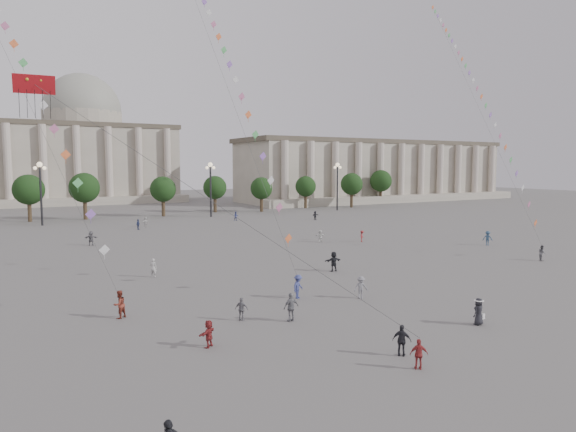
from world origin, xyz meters
TOP-DOWN VIEW (x-y plane):
  - ground at (0.00, 0.00)m, footprint 360.00×360.00m
  - hall_east at (75.00, 93.89)m, footprint 84.00×26.22m
  - hall_central at (0.00, 129.22)m, footprint 48.30×34.30m
  - tree_row at (0.00, 78.00)m, footprint 137.12×5.12m
  - lamp_post_mid_west at (-15.00, 70.00)m, footprint 2.00×0.90m
  - lamp_post_mid_east at (15.00, 70.00)m, footprint 2.00×0.90m
  - lamp_post_far_east at (45.00, 70.00)m, footprint 2.00×0.90m
  - person_crowd_0 at (-2.21, 56.53)m, footprint 0.93×0.99m
  - person_crowd_3 at (6.62, 15.04)m, footprint 1.76×0.58m
  - person_crowd_4 at (-0.37, 59.42)m, footprint 1.47×1.46m
  - person_crowd_6 at (2.72, 5.66)m, footprint 1.24×0.92m
  - person_crowd_7 at (15.67, 31.48)m, footprint 1.51×0.54m
  - person_crowd_8 at (20.55, 28.87)m, footprint 1.10×1.08m
  - person_crowd_9 at (29.81, 55.14)m, footprint 1.59×0.83m
  - person_crowd_12 at (-11.13, 43.19)m, footprint 1.75×1.13m
  - person_crowd_13 at (-9.06, 20.87)m, footprint 0.74×0.71m
  - person_crowd_14 at (32.56, 18.75)m, footprint 1.32×1.32m
  - person_crowd_18 at (-4.69, 3.29)m, footprint 1.12×0.52m
  - person_crowd_21 at (16.41, 60.94)m, footprint 0.93×0.79m
  - tourist_0 at (-3.04, -6.61)m, footprint 0.96×0.79m
  - tourist_1 at (-2.57, -4.84)m, footprint 0.96×1.01m
  - tourist_2 at (-11.02, 1.41)m, footprint 1.40×1.23m
  - tourist_3 at (-7.42, 5.01)m, footprint 0.90×0.88m
  - kite_flyer_0 at (-14.25, 9.40)m, footprint 1.14×1.07m
  - kite_flyer_1 at (-1.39, 8.05)m, footprint 1.35×1.19m
  - kite_flyer_2 at (29.00, 8.83)m, footprint 0.98×1.02m
  - hat_person at (5.31, -3.13)m, footprint 0.93×0.71m
  - dragon_kite at (-18.53, 7.83)m, footprint 8.99×7.64m
  - kite_train_mid at (0.56, 33.34)m, footprint 4.39×47.46m
  - kite_train_east at (39.99, 28.78)m, footprint 21.15×37.29m

SIDE VIEW (x-z plane):
  - ground at x=0.00m, z-range 0.00..0.00m
  - tourist_3 at x=-7.42m, z-range 0.00..1.51m
  - person_crowd_8 at x=20.55m, z-range 0.00..1.52m
  - tourist_0 at x=-3.04m, z-range 0.00..1.53m
  - tourist_2 at x=-11.02m, z-range 0.00..1.53m
  - person_crowd_7 at x=15.67m, z-range 0.00..1.60m
  - person_crowd_0 at x=-2.21m, z-range 0.00..1.64m
  - person_crowd_9 at x=29.81m, z-range 0.00..1.64m
  - kite_flyer_2 at x=29.00m, z-range 0.00..1.65m
  - person_crowd_21 at x=16.41m, z-range 0.00..1.68m
  - tourist_1 at x=-2.57m, z-range 0.00..1.69m
  - person_crowd_4 at x=-0.37m, z-range 0.00..1.70m
  - person_crowd_13 at x=-9.06m, z-range 0.00..1.71m
  - person_crowd_6 at x=2.72m, z-range 0.00..1.72m
  - hat_person at x=5.31m, z-range 0.04..1.75m
  - person_crowd_12 at x=-11.13m, z-range 0.00..1.81m
  - kite_flyer_1 at x=-1.39m, z-range 0.00..1.82m
  - person_crowd_14 at x=32.56m, z-range 0.00..1.84m
  - kite_flyer_0 at x=-14.25m, z-range 0.00..1.86m
  - person_crowd_18 at x=-4.69m, z-range 0.00..1.87m
  - person_crowd_3 at x=6.62m, z-range 0.00..1.89m
  - tree_row at x=0.00m, z-range 1.39..9.39m
  - lamp_post_mid_west at x=-15.00m, z-range 2.03..12.68m
  - lamp_post_mid_east at x=15.00m, z-range 2.03..12.68m
  - lamp_post_far_east at x=45.00m, z-range 2.03..12.68m
  - hall_east at x=75.00m, z-range -0.17..17.03m
  - dragon_kite at x=-18.53m, z-range 1.22..26.35m
  - hall_central at x=0.00m, z-range -3.52..31.98m
  - kite_train_east at x=39.99m, z-range -6.55..51.26m
  - kite_train_mid at x=0.56m, z-range -6.08..63.19m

